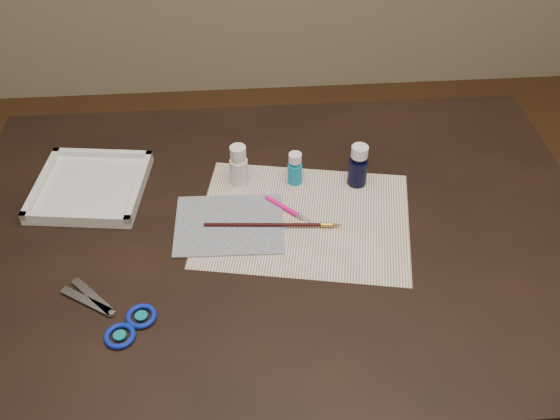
{
  "coord_description": "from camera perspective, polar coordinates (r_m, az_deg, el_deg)",
  "views": [
    {
      "loc": [
        -0.07,
        -0.9,
        1.64
      ],
      "look_at": [
        0.0,
        0.0,
        0.8
      ],
      "focal_mm": 40.0,
      "sensor_mm": 36.0,
      "label": 1
    }
  ],
  "objects": [
    {
      "name": "canvas",
      "position": [
        1.28,
        -4.67,
        -1.31
      ],
      "size": [
        0.22,
        0.18,
        0.0
      ],
      "primitive_type": "cube",
      "rotation": [
        0.0,
        0.0,
        -0.03
      ],
      "color": "black",
      "rests_on": "paper"
    },
    {
      "name": "table",
      "position": [
        1.55,
        0.0,
        -11.58
      ],
      "size": [
        1.3,
        0.9,
        0.75
      ],
      "primitive_type": "cube",
      "color": "black",
      "rests_on": "ground"
    },
    {
      "name": "paint_bottle_cyan",
      "position": [
        1.35,
        1.38,
        3.82
      ],
      "size": [
        0.03,
        0.03,
        0.08
      ],
      "primitive_type": "cylinder",
      "rotation": [
        0.0,
        0.0,
        -0.1
      ],
      "color": "#1186B0",
      "rests_on": "table"
    },
    {
      "name": "craft_knife",
      "position": [
        1.3,
        0.86,
        -0.02
      ],
      "size": [
        0.1,
        0.1,
        0.01
      ],
      "primitive_type": null,
      "rotation": [
        0.0,
        0.0,
        -0.78
      ],
      "color": "#FF0D89",
      "rests_on": "paper"
    },
    {
      "name": "paint_bottle_white",
      "position": [
        1.35,
        -3.8,
        4.12
      ],
      "size": [
        0.05,
        0.05,
        0.1
      ],
      "primitive_type": "cylinder",
      "rotation": [
        0.0,
        0.0,
        -0.36
      ],
      "color": "silver",
      "rests_on": "table"
    },
    {
      "name": "palette_tray",
      "position": [
        1.41,
        -16.94,
        2.11
      ],
      "size": [
        0.25,
        0.25,
        0.03
      ],
      "primitive_type": "cube",
      "rotation": [
        0.0,
        0.0,
        -0.13
      ],
      "color": "silver",
      "rests_on": "table"
    },
    {
      "name": "paint_bottle_navy",
      "position": [
        1.35,
        7.17,
        4.05
      ],
      "size": [
        0.05,
        0.05,
        0.1
      ],
      "primitive_type": "cylinder",
      "rotation": [
        0.0,
        0.0,
        -0.26
      ],
      "color": "black",
      "rests_on": "table"
    },
    {
      "name": "paper",
      "position": [
        1.29,
        2.21,
        -0.83
      ],
      "size": [
        0.48,
        0.4,
        0.0
      ],
      "primitive_type": "cube",
      "rotation": [
        0.0,
        0.0,
        -0.19
      ],
      "color": "white",
      "rests_on": "table"
    },
    {
      "name": "scissors",
      "position": [
        1.16,
        -16.03,
        -8.88
      ],
      "size": [
        0.24,
        0.21,
        0.01
      ],
      "primitive_type": null,
      "rotation": [
        0.0,
        0.0,
        2.57
      ],
      "color": "silver",
      "rests_on": "table"
    },
    {
      "name": "paintbrush",
      "position": [
        1.26,
        -0.55,
        -1.34
      ],
      "size": [
        0.28,
        0.03,
        0.01
      ],
      "primitive_type": null,
      "rotation": [
        0.0,
        0.0,
        -0.08
      ],
      "color": "black",
      "rests_on": "canvas"
    },
    {
      "name": "ground",
      "position": [
        1.88,
        0.0,
        -18.44
      ],
      "size": [
        3.5,
        3.5,
        0.02
      ],
      "primitive_type": "cube",
      "color": "#422614",
      "rests_on": "ground"
    }
  ]
}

